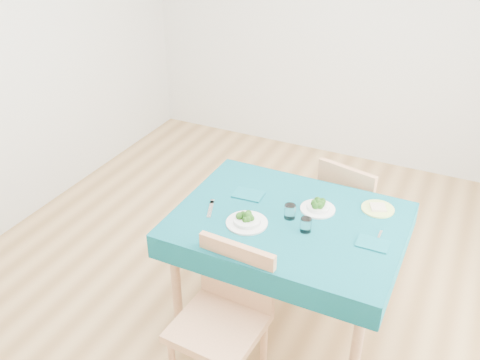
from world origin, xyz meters
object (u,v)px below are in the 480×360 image
at_px(table, 286,267).
at_px(chair_far, 357,195).
at_px(bowl_near, 247,218).
at_px(chair_near, 218,307).
at_px(side_plate, 378,209).
at_px(bowl_far, 318,205).

bearing_deg(table, chair_far, 74.04).
distance_m(table, bowl_near, 0.49).
bearing_deg(chair_near, side_plate, 63.15).
distance_m(table, chair_near, 0.72).
distance_m(chair_near, side_plate, 1.19).
relative_size(chair_near, bowl_far, 5.29).
xyz_separation_m(bowl_far, side_plate, (0.33, 0.17, -0.03)).
bearing_deg(bowl_near, side_plate, 36.35).
bearing_deg(bowl_near, bowl_far, 44.41).
bearing_deg(side_plate, table, -144.26).
height_order(chair_near, chair_far, chair_near).
distance_m(table, chair_far, 0.84).
distance_m(chair_near, chair_far, 1.52).
distance_m(chair_far, bowl_near, 1.08).
height_order(chair_far, side_plate, chair_far).
bearing_deg(chair_near, chair_far, 79.77).
bearing_deg(chair_far, side_plate, 130.25).
bearing_deg(chair_far, table, 87.81).
bearing_deg(bowl_far, table, -127.13).
bearing_deg(table, chair_near, -100.91).
distance_m(chair_far, bowl_far, 0.69).
height_order(bowl_near, bowl_far, bowl_near).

